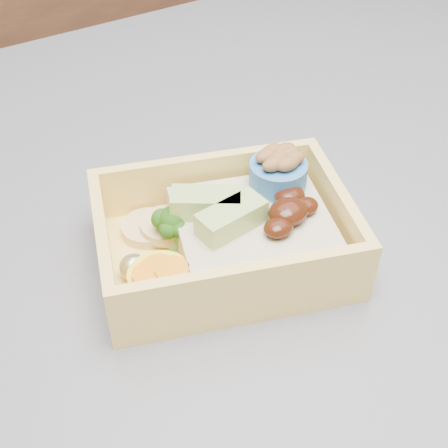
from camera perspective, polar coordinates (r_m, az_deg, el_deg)
island at (r=0.93m, az=6.49°, el=-19.00°), size 1.24×0.84×0.92m
bento_box at (r=0.48m, az=0.68°, el=-0.79°), size 0.22×0.19×0.07m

